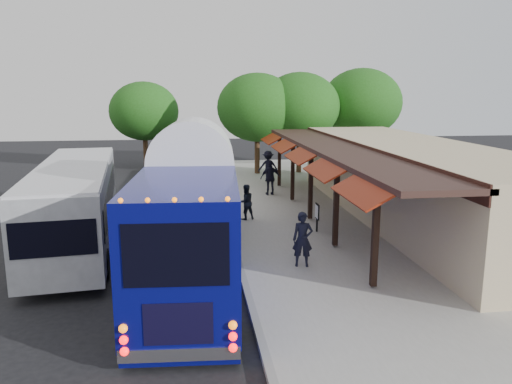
{
  "coord_description": "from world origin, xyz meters",
  "views": [
    {
      "loc": [
        -1.48,
        -17.4,
        5.92
      ],
      "look_at": [
        1.13,
        2.61,
        1.8
      ],
      "focal_mm": 35.0,
      "sensor_mm": 36.0,
      "label": 1
    }
  ],
  "objects_px": {
    "ped_c": "(270,178)",
    "sign_board": "(317,213)",
    "ped_d": "(268,166)",
    "ped_b": "(246,202)",
    "ped_a": "(303,239)",
    "city_bus": "(76,201)",
    "coach_bus": "(194,208)"
  },
  "relations": [
    {
      "from": "ped_a",
      "to": "sign_board",
      "type": "distance_m",
      "value": 4.25
    },
    {
      "from": "coach_bus",
      "to": "ped_c",
      "type": "bearing_deg",
      "value": 72.4
    },
    {
      "from": "ped_c",
      "to": "ped_d",
      "type": "relative_size",
      "value": 0.99
    },
    {
      "from": "coach_bus",
      "to": "ped_b",
      "type": "relative_size",
      "value": 7.82
    },
    {
      "from": "city_bus",
      "to": "ped_b",
      "type": "bearing_deg",
      "value": 12.65
    },
    {
      "from": "ped_d",
      "to": "ped_a",
      "type": "bearing_deg",
      "value": 83.77
    },
    {
      "from": "sign_board",
      "to": "city_bus",
      "type": "bearing_deg",
      "value": 179.66
    },
    {
      "from": "ped_c",
      "to": "sign_board",
      "type": "relative_size",
      "value": 1.64
    },
    {
      "from": "coach_bus",
      "to": "sign_board",
      "type": "relative_size",
      "value": 10.65
    },
    {
      "from": "ped_a",
      "to": "ped_c",
      "type": "xyz_separation_m",
      "value": [
        0.77,
        11.59,
        0.05
      ]
    },
    {
      "from": "coach_bus",
      "to": "ped_c",
      "type": "height_order",
      "value": "coach_bus"
    },
    {
      "from": "ped_b",
      "to": "ped_c",
      "type": "relative_size",
      "value": 0.83
    },
    {
      "from": "ped_b",
      "to": "ped_a",
      "type": "bearing_deg",
      "value": 82.89
    },
    {
      "from": "ped_a",
      "to": "sign_board",
      "type": "height_order",
      "value": "ped_a"
    },
    {
      "from": "coach_bus",
      "to": "city_bus",
      "type": "bearing_deg",
      "value": 145.28
    },
    {
      "from": "coach_bus",
      "to": "city_bus",
      "type": "height_order",
      "value": "coach_bus"
    },
    {
      "from": "ped_b",
      "to": "sign_board",
      "type": "xyz_separation_m",
      "value": [
        2.71,
        -2.39,
        -0.0
      ]
    },
    {
      "from": "coach_bus",
      "to": "ped_b",
      "type": "height_order",
      "value": "coach_bus"
    },
    {
      "from": "city_bus",
      "to": "ped_a",
      "type": "height_order",
      "value": "city_bus"
    },
    {
      "from": "ped_a",
      "to": "ped_c",
      "type": "relative_size",
      "value": 0.95
    },
    {
      "from": "ped_c",
      "to": "ped_a",
      "type": "bearing_deg",
      "value": 81.73
    },
    {
      "from": "ped_b",
      "to": "ped_c",
      "type": "height_order",
      "value": "ped_c"
    },
    {
      "from": "coach_bus",
      "to": "sign_board",
      "type": "distance_m",
      "value": 6.31
    },
    {
      "from": "ped_c",
      "to": "ped_b",
      "type": "bearing_deg",
      "value": 64.83
    },
    {
      "from": "city_bus",
      "to": "ped_b",
      "type": "relative_size",
      "value": 7.39
    },
    {
      "from": "ped_a",
      "to": "sign_board",
      "type": "xyz_separation_m",
      "value": [
        1.51,
        3.97,
        -0.12
      ]
    },
    {
      "from": "ped_a",
      "to": "ped_b",
      "type": "relative_size",
      "value": 1.14
    },
    {
      "from": "coach_bus",
      "to": "ped_b",
      "type": "bearing_deg",
      "value": 71.98
    },
    {
      "from": "ped_a",
      "to": "ped_b",
      "type": "height_order",
      "value": "ped_a"
    },
    {
      "from": "sign_board",
      "to": "coach_bus",
      "type": "bearing_deg",
      "value": -145.28
    },
    {
      "from": "ped_b",
      "to": "sign_board",
      "type": "height_order",
      "value": "ped_b"
    },
    {
      "from": "ped_a",
      "to": "ped_d",
      "type": "distance_m",
      "value": 15.91
    }
  ]
}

